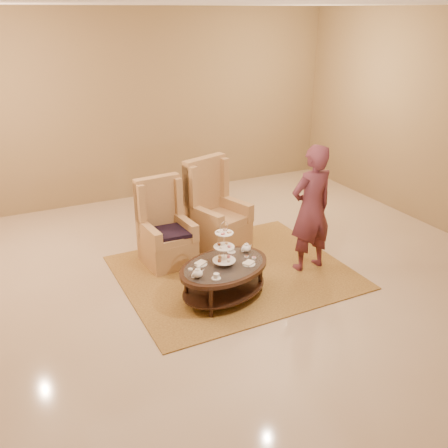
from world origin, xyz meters
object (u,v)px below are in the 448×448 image
tea_table (224,271)px  person (311,209)px  armchair_left (165,235)px  armchair_right (214,218)px

tea_table → person: size_ratio=0.81×
tea_table → armchair_left: bearing=86.3°
tea_table → person: person is taller
armchair_left → armchair_right: 0.88m
tea_table → armchair_right: 1.54m
tea_table → person: 1.53m
armchair_left → armchair_right: armchair_right is taller
armchair_right → person: bearing=-72.3°
tea_table → person: bearing=-10.1°
armchair_left → tea_table: bearing=-81.0°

